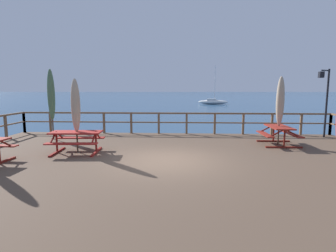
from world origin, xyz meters
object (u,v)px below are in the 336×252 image
patio_umbrella_tall_back_right (51,95)px  lamp_post_hooked (325,92)px  sailboat_distant (213,102)px  patio_umbrella_tall_back_left (280,101)px  patio_umbrella_tall_front (76,106)px  picnic_table_mid_centre (279,132)px  picnic_table_front_left (76,137)px

patio_umbrella_tall_back_right → lamp_post_hooked: size_ratio=0.99×
sailboat_distant → patio_umbrella_tall_back_right: bearing=-105.4°
patio_umbrella_tall_back_left → patio_umbrella_tall_back_right: 9.83m
lamp_post_hooked → sailboat_distant: bearing=90.6°
patio_umbrella_tall_front → lamp_post_hooked: 11.03m
patio_umbrella_tall_back_left → sailboat_distant: size_ratio=0.36×
picnic_table_mid_centre → picnic_table_front_left: same height
picnic_table_mid_centre → patio_umbrella_tall_front: bearing=-167.1°
picnic_table_front_left → picnic_table_mid_centre: bearing=13.2°
patio_umbrella_tall_back_left → patio_umbrella_tall_back_right: bearing=176.3°
picnic_table_front_left → sailboat_distant: (9.98, 46.32, -0.83)m
picnic_table_front_left → sailboat_distant: sailboat_distant is taller
lamp_post_hooked → sailboat_distant: size_ratio=0.41×
picnic_table_mid_centre → patio_umbrella_tall_back_left: size_ratio=0.58×
patio_umbrella_tall_back_left → patio_umbrella_tall_front: patio_umbrella_tall_back_left is taller
patio_umbrella_tall_back_left → patio_umbrella_tall_front: (-7.73, -1.82, -0.09)m
picnic_table_front_left → patio_umbrella_tall_front: (0.01, 0.05, 1.13)m
picnic_table_mid_centre → lamp_post_hooked: 3.63m
picnic_table_mid_centre → patio_umbrella_tall_back_left: bearing=83.9°
sailboat_distant → patio_umbrella_tall_back_left: bearing=-92.9°
lamp_post_hooked → picnic_table_mid_centre: bearing=-144.5°
picnic_table_mid_centre → patio_umbrella_tall_front: size_ratio=0.61×
picnic_table_mid_centre → patio_umbrella_tall_back_right: patio_umbrella_tall_back_right is taller
patio_umbrella_tall_front → patio_umbrella_tall_back_left: bearing=13.2°
patio_umbrella_tall_front → lamp_post_hooked: bearing=19.4°
picnic_table_front_left → patio_umbrella_tall_back_right: (-2.07, 2.51, 1.45)m
picnic_table_mid_centre → lamp_post_hooked: (2.67, 1.90, 1.56)m
picnic_table_front_left → patio_umbrella_tall_back_left: bearing=13.6°
picnic_table_front_left → patio_umbrella_tall_back_right: 3.56m
patio_umbrella_tall_front → patio_umbrella_tall_back_right: size_ratio=0.84×
patio_umbrella_tall_front → lamp_post_hooked: size_ratio=0.83×
patio_umbrella_tall_front → patio_umbrella_tall_back_right: 3.23m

